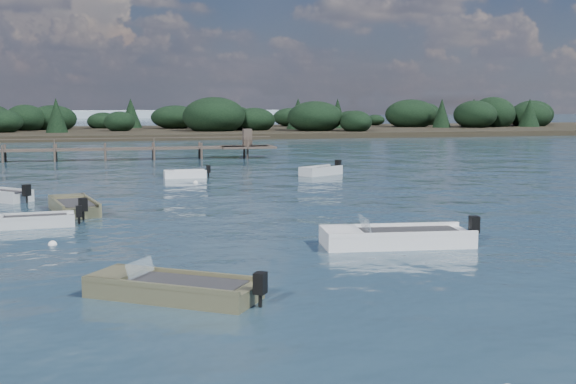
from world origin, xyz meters
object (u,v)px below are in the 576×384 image
object	(u,v)px
dinghy_mid_grey	(28,223)
dinghy_near_olive	(173,292)
tender_far_grey_b	(321,173)
dinghy_mid_white_a	(396,241)
tender_far_grey	(1,197)
dinghy_extra_a	(74,209)
tender_far_white	(185,176)

from	to	relation	value
dinghy_mid_grey	dinghy_near_olive	size ratio (longest dim) A/B	0.86
dinghy_mid_grey	tender_far_grey_b	xyz separation A→B (m)	(18.00, 17.77, 0.04)
dinghy_mid_white_a	tender_far_grey	xyz separation A→B (m)	(-15.67, 16.19, -0.00)
tender_far_grey	dinghy_mid_grey	bearing A→B (deg)	-75.72
dinghy_mid_white_a	dinghy_mid_grey	bearing A→B (deg)	151.24
dinghy_near_olive	dinghy_extra_a	bearing A→B (deg)	101.37
dinghy_mid_grey	tender_far_grey	size ratio (longest dim) A/B	1.18
dinghy_near_olive	tender_far_grey_b	distance (m)	33.03
dinghy_mid_white_a	tender_far_grey_b	xyz separation A→B (m)	(4.57, 25.14, 0.00)
dinghy_mid_grey	dinghy_extra_a	size ratio (longest dim) A/B	0.83
dinghy_extra_a	tender_far_grey_b	size ratio (longest dim) A/B	1.38
tender_far_grey	dinghy_near_olive	bearing A→B (deg)	-71.41
tender_far_grey	tender_far_grey_b	xyz separation A→B (m)	(20.25, 8.96, 0.01)
dinghy_extra_a	tender_far_grey_b	world-z (taller)	tender_far_grey_b
tender_far_white	tender_far_grey_b	world-z (taller)	tender_far_grey_b
dinghy_mid_grey	tender_far_white	bearing A→B (deg)	65.15
dinghy_mid_grey	tender_far_grey	distance (m)	9.10
tender_far_white	dinghy_mid_white_a	size ratio (longest dim) A/B	0.54
dinghy_mid_grey	dinghy_mid_white_a	distance (m)	15.32
tender_far_grey_b	dinghy_near_olive	bearing A→B (deg)	-113.28
dinghy_mid_grey	dinghy_mid_white_a	size ratio (longest dim) A/B	0.69
dinghy_near_olive	tender_far_grey_b	bearing A→B (deg)	66.72
tender_far_grey	dinghy_extra_a	bearing A→B (deg)	-52.49
dinghy_extra_a	tender_far_grey	world-z (taller)	dinghy_extra_a
tender_far_white	dinghy_near_olive	xyz separation A→B (m)	(-3.42, -30.66, 0.00)
tender_far_white	dinghy_mid_grey	size ratio (longest dim) A/B	0.78
tender_far_white	dinghy_near_olive	world-z (taller)	dinghy_near_olive
dinghy_extra_a	dinghy_mid_white_a	distance (m)	16.16
dinghy_mid_white_a	tender_far_grey	bearing A→B (deg)	134.08
dinghy_mid_white_a	dinghy_near_olive	bearing A→B (deg)	-148.47
dinghy_mid_grey	tender_far_grey	xyz separation A→B (m)	(-2.24, 8.81, 0.03)
dinghy_extra_a	tender_far_grey_b	xyz separation A→B (m)	(16.33, 14.06, 0.01)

